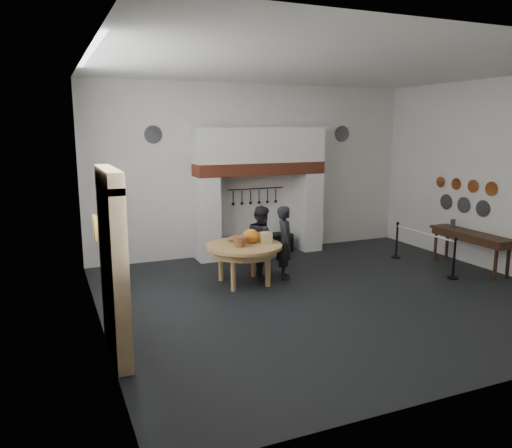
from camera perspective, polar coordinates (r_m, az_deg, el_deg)
name	(u,v)px	position (r m, az deg, el deg)	size (l,w,h in m)	color
floor	(330,295)	(10.43, 8.48, -7.99)	(9.00, 8.00, 0.02)	black
ceiling	(337,66)	(9.94, 9.25, 17.37)	(9.00, 8.00, 0.02)	silver
wall_back	(255,170)	(13.49, -0.17, 6.21)	(9.00, 0.02, 4.50)	silver
wall_front	(505,219)	(6.91, 26.57, 0.49)	(9.00, 0.02, 4.50)	silver
wall_left	(94,198)	(8.49, -17.98, 2.86)	(0.02, 8.00, 4.50)	silver
wall_right	(501,177)	(12.88, 26.19, 4.87)	(0.02, 8.00, 4.50)	silver
chimney_pier_left	(207,219)	(12.81, -5.65, 0.60)	(0.55, 0.70, 2.15)	silver
chimney_pier_right	(308,211)	(13.96, 5.98, 1.45)	(0.55, 0.70, 2.15)	silver
hearth_brick_band	(260,169)	(13.16, 0.42, 6.35)	(3.50, 0.72, 0.32)	#9E442B
chimney_hood	(260,145)	(13.12, 0.43, 9.01)	(3.50, 0.70, 0.90)	silver
iron_range	(259,244)	(13.54, 0.29, -2.34)	(1.90, 0.45, 0.50)	black
utensil_rail	(256,189)	(13.46, -0.04, 4.06)	(0.02, 0.02, 1.60)	black
door_recess	(107,273)	(7.72, -16.62, -5.43)	(0.04, 1.10, 2.50)	black
door_jamb_near	(120,283)	(7.05, -15.25, -6.50)	(0.22, 0.30, 2.60)	tan
door_jamb_far	(108,258)	(8.39, -16.59, -3.78)	(0.22, 0.30, 2.60)	tan
door_lintel	(108,179)	(7.47, -16.52, 5.00)	(0.22, 1.70, 0.30)	tan
wall_plaque	(95,228)	(9.38, -17.90, -0.43)	(0.05, 0.34, 0.44)	gold
work_table	(244,246)	(10.82, -1.39, -2.55)	(1.67, 1.67, 0.07)	tan
pumpkin	(251,236)	(10.94, -0.61, -1.37)	(0.36, 0.36, 0.31)	orange
cheese_block_big	(266,238)	(10.93, 1.14, -1.57)	(0.22, 0.22, 0.24)	#D3C27E
cheese_block_small	(260,236)	(11.20, 0.42, -1.37)	(0.18, 0.18, 0.20)	#F6EA93
wicker_basket	(240,242)	(10.60, -1.85, -2.03)	(0.32, 0.32, 0.22)	#9A6538
bread_loaf	(234,239)	(11.08, -2.54, -1.70)	(0.31, 0.18, 0.13)	brown
visitor_near	(285,242)	(11.24, 3.35, -2.11)	(0.60, 0.40, 1.66)	black
visitor_far	(262,241)	(11.43, 0.66, -1.94)	(0.79, 0.62, 1.63)	black
side_table	(471,234)	(13.01, 23.37, -1.01)	(0.55, 2.20, 0.06)	#371F14
pewter_jug	(453,223)	(13.40, 21.57, 0.05)	(0.12, 0.12, 0.22)	#47464B
copper_pan_a	(491,189)	(13.02, 25.30, 3.66)	(0.34, 0.34, 0.03)	#C6662D
copper_pan_b	(473,186)	(13.38, 23.55, 3.97)	(0.32, 0.32, 0.03)	#C6662D
copper_pan_c	(456,184)	(13.77, 21.90, 4.26)	(0.30, 0.30, 0.03)	#C6662D
copper_pan_d	(441,182)	(14.16, 20.34, 4.54)	(0.28, 0.28, 0.03)	#C6662D
pewter_plate_left	(483,208)	(13.21, 24.48, 1.63)	(0.40, 0.40, 0.03)	#4C4C51
pewter_plate_mid	(464,205)	(13.62, 22.64, 2.02)	(0.40, 0.40, 0.03)	#4C4C51
pewter_plate_right	(446,202)	(14.04, 20.90, 2.39)	(0.40, 0.40, 0.03)	#4C4C51
pewter_plate_back_left	(153,135)	(12.60, -11.67, 9.98)	(0.44, 0.44, 0.03)	#4C4C51
pewter_plate_back_right	(342,134)	(14.67, 9.81, 10.15)	(0.44, 0.44, 0.03)	#4C4C51
barrier_post_near	(454,259)	(12.12, 21.70, -3.76)	(0.05, 0.05, 0.90)	black
barrier_post_far	(397,241)	(13.56, 15.79, -1.88)	(0.05, 0.05, 0.90)	black
barrier_rope	(424,233)	(12.74, 18.68, -1.02)	(0.04, 0.04, 2.00)	white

